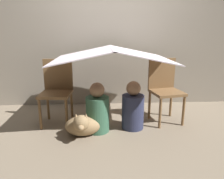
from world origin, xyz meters
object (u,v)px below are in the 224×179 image
at_px(chair_right, 165,87).
at_px(person_front, 97,111).
at_px(chair_left, 57,89).
at_px(person_second, 133,108).
at_px(dog, 82,125).

relative_size(chair_right, person_front, 1.38).
height_order(chair_left, person_front, chair_left).
xyz_separation_m(person_second, dog, (-0.65, -0.22, -0.12)).
height_order(person_second, dog, person_second).
relative_size(chair_right, person_second, 1.39).
distance_m(chair_right, person_front, 1.02).
bearing_deg(chair_right, person_second, -163.54).
relative_size(person_front, person_second, 1.01).
bearing_deg(chair_left, dog, -47.45).
distance_m(chair_left, dog, 0.69).
height_order(chair_left, person_second, chair_left).
bearing_deg(person_second, dog, -161.33).
height_order(chair_right, person_front, chair_right).
distance_m(chair_left, chair_right, 1.50).
relative_size(chair_left, person_second, 1.39).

